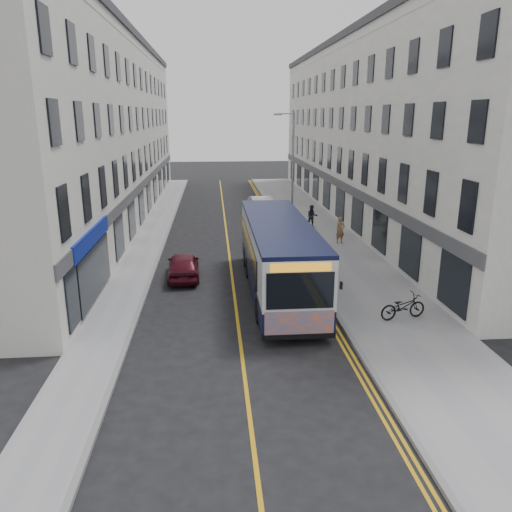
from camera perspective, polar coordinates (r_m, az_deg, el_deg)
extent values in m
plane|color=black|center=(19.44, -2.05, -7.95)|extent=(140.00, 140.00, 0.00)
cube|color=gray|center=(31.57, 8.22, 1.43)|extent=(4.50, 64.00, 0.12)
cube|color=gray|center=(31.05, -12.46, 0.97)|extent=(2.00, 64.00, 0.12)
cube|color=slate|center=(31.14, 4.18, 1.36)|extent=(0.18, 64.00, 0.13)
cube|color=slate|center=(30.93, -10.63, 1.02)|extent=(0.18, 64.00, 0.13)
cube|color=orange|center=(30.79, -3.20, 1.09)|extent=(0.12, 64.00, 0.01)
cube|color=orange|center=(31.09, 3.36, 1.23)|extent=(0.10, 64.00, 0.01)
cube|color=orange|center=(31.12, 3.72, 1.24)|extent=(0.10, 64.00, 0.01)
cube|color=white|center=(40.70, 13.11, 13.58)|extent=(6.00, 46.00, 13.00)
cube|color=beige|center=(39.64, -17.27, 13.24)|extent=(6.00, 46.00, 13.00)
cylinder|color=gray|center=(32.40, 4.21, 9.01)|extent=(0.14, 0.14, 8.00)
cylinder|color=gray|center=(32.09, 3.43, 15.94)|extent=(1.00, 0.08, 0.08)
cube|color=gray|center=(32.02, 2.51, 15.87)|extent=(0.50, 0.18, 0.12)
cube|color=black|center=(22.68, 2.55, -2.19)|extent=(2.58, 11.34, 0.93)
cube|color=silver|center=(22.28, 2.60, 1.22)|extent=(2.58, 11.34, 1.86)
cube|color=black|center=(22.05, 2.63, 3.76)|extent=(2.60, 11.34, 0.16)
cube|color=black|center=(22.80, -0.87, 1.04)|extent=(0.04, 8.87, 1.19)
cube|color=black|center=(23.13, 5.61, 1.18)|extent=(0.04, 8.87, 1.19)
cube|color=black|center=(16.94, 5.08, -3.98)|extent=(2.32, 0.04, 1.29)
cube|color=orange|center=(17.40, 4.98, -7.82)|extent=(2.42, 0.04, 0.98)
cube|color=orange|center=(16.67, 5.16, -1.33)|extent=(2.06, 0.04, 0.29)
cylinder|color=black|center=(19.48, 0.41, -6.24)|extent=(0.29, 1.03, 1.03)
cylinder|color=black|center=(19.82, 7.17, -5.97)|extent=(0.29, 1.03, 1.03)
cylinder|color=black|center=(24.81, -0.80, -1.32)|extent=(0.29, 1.03, 1.03)
cylinder|color=black|center=(25.08, 4.52, -1.18)|extent=(0.29, 1.03, 1.03)
cylinder|color=black|center=(26.58, -1.09, -0.14)|extent=(0.29, 1.03, 1.03)
cylinder|color=black|center=(26.83, 3.88, -0.02)|extent=(0.29, 1.03, 1.03)
imported|color=black|center=(20.39, 16.45, -5.56)|extent=(2.02, 1.06, 1.01)
imported|color=brown|center=(31.32, 9.62, 2.91)|extent=(0.69, 0.55, 1.64)
imported|color=#222227|center=(35.52, 6.42, 4.53)|extent=(0.78, 0.61, 1.60)
imported|color=white|center=(39.74, 0.67, 5.61)|extent=(1.98, 4.76, 1.53)
imported|color=#4A0C19|center=(24.97, -8.30, -1.05)|extent=(1.70, 3.88, 1.30)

